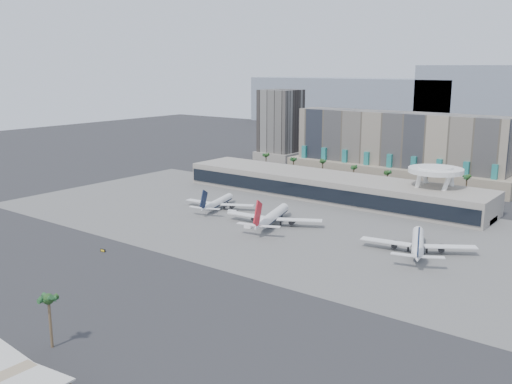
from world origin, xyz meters
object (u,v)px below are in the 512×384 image
Objects in this scene: airliner_centre at (273,216)px; taxiway_sign at (103,250)px; airliner_left at (218,202)px; airliner_right at (418,243)px; service_vehicle_b at (248,226)px; service_vehicle_a at (232,212)px.

taxiway_sign is at bearing -130.13° from airliner_centre.
airliner_left is 0.87× the size of airliner_right.
service_vehicle_b is at bearing -45.01° from airliner_left.
airliner_left is 9.26× the size of service_vehicle_a.
airliner_centre is at bearing 160.38° from airliner_right.
airliner_right is 13.28× the size of service_vehicle_b.
airliner_left is 104.74m from airliner_right.
service_vehicle_b is (20.99, -14.38, -0.15)m from service_vehicle_a.
taxiway_sign is (-23.81, -58.94, -0.29)m from service_vehicle_b.
airliner_right is at bearing 28.28° from taxiway_sign.
service_vehicle_a reaches higher than service_vehicle_b.
airliner_left is 39.35m from airliner_centre.
airliner_left reaches higher than service_vehicle_b.
service_vehicle_a is at bearing 131.44° from service_vehicle_b.
airliner_left is at bearing 88.22° from taxiway_sign.
airliner_right is 119.30m from taxiway_sign.
service_vehicle_a is at bearing 154.55° from airliner_centre.
airliner_centre is at bearing 47.55° from service_vehicle_b.
airliner_left is 37.66m from service_vehicle_b.
airliner_right reaches higher than airliner_left.
airliner_right is 17.69× the size of taxiway_sign.
service_vehicle_a is 25.44m from service_vehicle_b.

